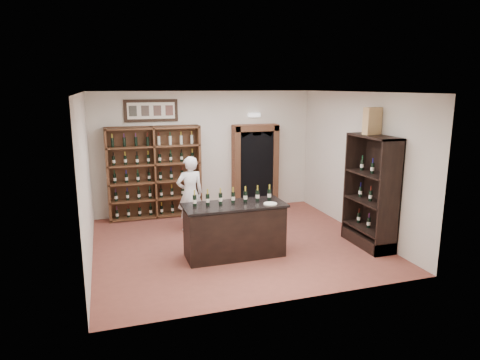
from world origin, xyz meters
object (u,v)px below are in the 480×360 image
tasting_counter (235,230)px  counter_bottle_0 (195,200)px  shopkeeper (190,194)px  wine_crate (372,121)px  wine_shelf (154,172)px  side_cabinet (371,209)px

tasting_counter → counter_bottle_0: (-0.72, 0.09, 0.61)m
shopkeeper → wine_crate: (3.22, -1.83, 1.63)m
wine_shelf → shopkeeper: (0.61, -1.24, -0.28)m
wine_crate → counter_bottle_0: bearing=164.1°
tasting_counter → side_cabinet: size_ratio=0.85×
side_cabinet → wine_crate: bearing=88.9°
wine_shelf → shopkeeper: 1.41m
wine_shelf → counter_bottle_0: size_ratio=7.33×
tasting_counter → side_cabinet: 2.75m
tasting_counter → side_cabinet: bearing=-6.3°
shopkeeper → wine_crate: 4.05m
counter_bottle_0 → wine_crate: bearing=-3.7°
wine_shelf → tasting_counter: wine_shelf is taller
wine_shelf → wine_crate: bearing=-38.7°
counter_bottle_0 → shopkeeper: 1.64m
side_cabinet → wine_shelf: bearing=139.8°
tasting_counter → counter_bottle_0: bearing=173.1°
wine_shelf → tasting_counter: size_ratio=1.17×
wine_shelf → counter_bottle_0: (0.38, -2.85, 0.01)m
shopkeeper → wine_crate: size_ratio=3.18×
shopkeeper → wine_crate: bearing=143.0°
counter_bottle_0 → shopkeeper: size_ratio=0.18×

